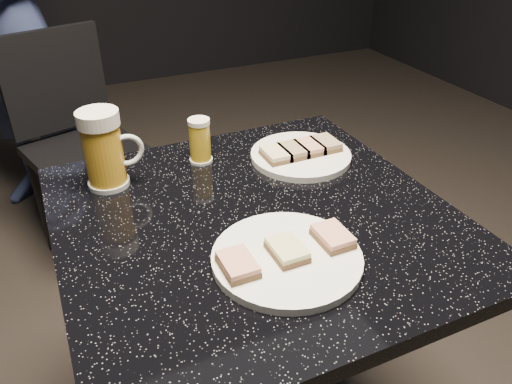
{
  "coord_description": "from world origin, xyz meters",
  "views": [
    {
      "loc": [
        -0.31,
        -0.68,
        1.27
      ],
      "look_at": [
        0.0,
        0.0,
        0.8
      ],
      "focal_mm": 35.0,
      "sensor_mm": 36.0,
      "label": 1
    }
  ],
  "objects_px": {
    "patron": "(7,19)",
    "chair": "(76,135)",
    "plate_large": "(287,258)",
    "table": "(256,311)",
    "beer_tumbler": "(200,141)",
    "plate_small": "(301,156)",
    "beer_mug": "(104,149)"
  },
  "relations": [
    {
      "from": "beer_tumbler",
      "to": "beer_mug",
      "type": "bearing_deg",
      "value": -174.41
    },
    {
      "from": "plate_small",
      "to": "patron",
      "type": "bearing_deg",
      "value": 111.96
    },
    {
      "from": "patron",
      "to": "beer_mug",
      "type": "height_order",
      "value": "patron"
    },
    {
      "from": "chair",
      "to": "plate_large",
      "type": "bearing_deg",
      "value": -80.09
    },
    {
      "from": "patron",
      "to": "chair",
      "type": "distance_m",
      "value": 0.56
    },
    {
      "from": "beer_tumbler",
      "to": "plate_small",
      "type": "bearing_deg",
      "value": -21.55
    },
    {
      "from": "plate_small",
      "to": "chair",
      "type": "distance_m",
      "value": 1.03
    },
    {
      "from": "plate_small",
      "to": "table",
      "type": "relative_size",
      "value": 0.29
    },
    {
      "from": "beer_mug",
      "to": "chair",
      "type": "relative_size",
      "value": 0.19
    },
    {
      "from": "plate_large",
      "to": "chair",
      "type": "bearing_deg",
      "value": 99.91
    },
    {
      "from": "patron",
      "to": "beer_tumbler",
      "type": "distance_m",
      "value": 1.3
    },
    {
      "from": "plate_small",
      "to": "patron",
      "type": "distance_m",
      "value": 1.45
    },
    {
      "from": "plate_small",
      "to": "plate_large",
      "type": "bearing_deg",
      "value": -122.58
    },
    {
      "from": "patron",
      "to": "beer_mug",
      "type": "bearing_deg",
      "value": -35.03
    },
    {
      "from": "table",
      "to": "beer_tumbler",
      "type": "distance_m",
      "value": 0.38
    },
    {
      "from": "beer_tumbler",
      "to": "chair",
      "type": "bearing_deg",
      "value": 103.58
    },
    {
      "from": "table",
      "to": "beer_tumbler",
      "type": "xyz_separation_m",
      "value": [
        -0.02,
        0.24,
        0.29
      ]
    },
    {
      "from": "plate_large",
      "to": "table",
      "type": "relative_size",
      "value": 0.32
    },
    {
      "from": "beer_tumbler",
      "to": "table",
      "type": "bearing_deg",
      "value": -84.97
    },
    {
      "from": "table",
      "to": "chair",
      "type": "bearing_deg",
      "value": 101.69
    },
    {
      "from": "patron",
      "to": "chair",
      "type": "height_order",
      "value": "patron"
    },
    {
      "from": "plate_small",
      "to": "beer_mug",
      "type": "distance_m",
      "value": 0.41
    },
    {
      "from": "plate_large",
      "to": "table",
      "type": "xyz_separation_m",
      "value": [
        0.01,
        0.14,
        -0.25
      ]
    },
    {
      "from": "plate_large",
      "to": "table",
      "type": "distance_m",
      "value": 0.29
    },
    {
      "from": "table",
      "to": "beer_mug",
      "type": "height_order",
      "value": "beer_mug"
    },
    {
      "from": "chair",
      "to": "plate_small",
      "type": "bearing_deg",
      "value": -66.05
    },
    {
      "from": "table",
      "to": "plate_large",
      "type": "bearing_deg",
      "value": -94.09
    },
    {
      "from": "plate_small",
      "to": "patron",
      "type": "height_order",
      "value": "patron"
    },
    {
      "from": "chair",
      "to": "table",
      "type": "bearing_deg",
      "value": -78.31
    },
    {
      "from": "plate_large",
      "to": "beer_mug",
      "type": "height_order",
      "value": "beer_mug"
    },
    {
      "from": "table",
      "to": "chair",
      "type": "distance_m",
      "value": 1.09
    },
    {
      "from": "plate_small",
      "to": "beer_mug",
      "type": "relative_size",
      "value": 1.39
    }
  ]
}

